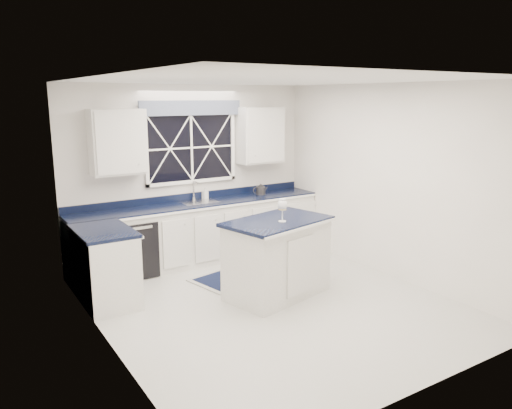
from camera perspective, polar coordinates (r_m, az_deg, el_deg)
ground at (r=6.31m, az=1.78°, el=-11.24°), size 4.50×4.50×0.00m
back_wall at (r=7.84m, az=-7.45°, el=3.58°), size 4.00×0.10×2.70m
base_cabinets at (r=7.48m, az=-8.04°, el=-3.91°), size 3.99×1.60×0.90m
countertop at (r=7.65m, az=-6.41°, el=0.12°), size 3.98×0.64×0.04m
dishwasher at (r=7.38m, az=-14.02°, el=-4.72°), size 0.60×0.58×0.82m
window at (r=7.74m, az=-7.40°, el=7.05°), size 1.65×0.09×1.26m
upper_cabinets at (r=7.63m, az=-7.02°, el=7.51°), size 3.10×0.34×0.90m
faucet at (r=7.79m, az=-7.07°, el=1.65°), size 0.05×0.20×0.30m
island at (r=6.41m, az=2.42°, el=-6.06°), size 1.49×1.10×1.00m
rug at (r=7.18m, az=-2.42°, el=-8.19°), size 1.32×0.96×0.02m
kettle at (r=8.19m, az=0.52°, el=1.73°), size 0.25×0.18×0.18m
wine_glass at (r=6.13m, az=3.04°, el=-0.16°), size 0.12×0.12×0.29m
soap_bottle at (r=7.91m, az=-5.85°, el=1.32°), size 0.09×0.09×0.17m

